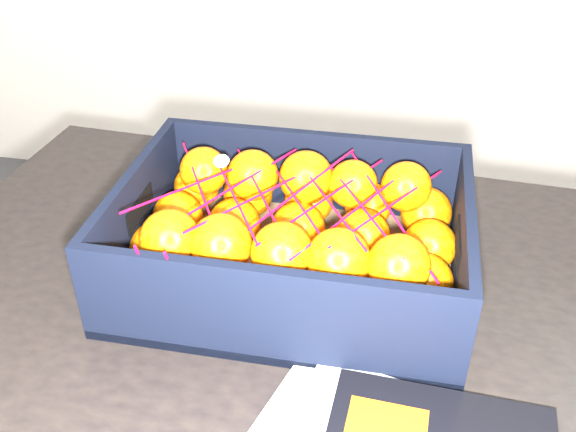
# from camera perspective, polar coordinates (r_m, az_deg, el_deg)

# --- Properties ---
(table) EXTENTS (1.25, 0.87, 0.75)m
(table) POSITION_cam_1_polar(r_m,az_deg,el_deg) (0.83, 6.19, -15.49)
(table) COLOR black
(table) RESTS_ON ground
(produce_crate) EXTENTS (0.41, 0.31, 0.13)m
(produce_crate) POSITION_cam_1_polar(r_m,az_deg,el_deg) (0.81, 0.41, -2.98)
(produce_crate) COLOR brown
(produce_crate) RESTS_ON table
(clementine_heap) EXTENTS (0.39, 0.29, 0.12)m
(clementine_heap) POSITION_cam_1_polar(r_m,az_deg,el_deg) (0.79, 0.49, -1.72)
(clementine_heap) COLOR orange
(clementine_heap) RESTS_ON produce_crate
(mesh_net) EXTENTS (0.34, 0.27, 0.09)m
(mesh_net) POSITION_cam_1_polar(r_m,az_deg,el_deg) (0.76, -0.22, 1.31)
(mesh_net) COLOR red
(mesh_net) RESTS_ON clementine_heap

